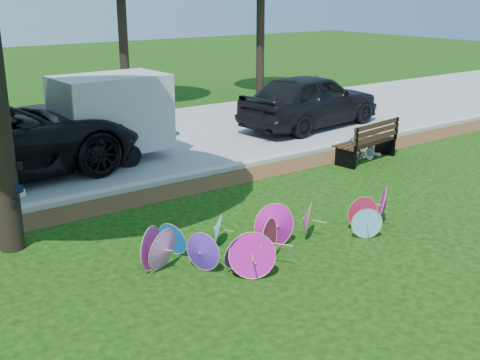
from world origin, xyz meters
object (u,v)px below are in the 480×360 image
at_px(dark_pickup, 310,100).
at_px(cargo_trailer, 112,113).
at_px(person_left, 355,138).
at_px(person_right, 372,137).
at_px(parasol_pile, 262,234).
at_px(park_bench, 365,141).

relative_size(dark_pickup, cargo_trailer, 1.88).
distance_m(dark_pickup, person_left, 4.45).
relative_size(person_left, person_right, 1.08).
bearing_deg(dark_pickup, parasol_pile, 126.01).
bearing_deg(person_left, park_bench, 5.98).
xyz_separation_m(parasol_pile, person_left, (5.74, 3.27, 0.29)).
bearing_deg(dark_pickup, cargo_trailer, 82.24).
relative_size(parasol_pile, person_left, 4.21).
bearing_deg(parasol_pile, cargo_trailer, 85.87).
bearing_deg(person_right, dark_pickup, 95.83).
bearing_deg(park_bench, dark_pickup, 59.64).
height_order(parasol_pile, cargo_trailer, cargo_trailer).
xyz_separation_m(park_bench, person_left, (-0.35, 0.05, 0.11)).
xyz_separation_m(dark_pickup, cargo_trailer, (-7.20, 0.08, 0.39)).
xyz_separation_m(cargo_trailer, person_right, (5.91, -4.05, -0.71)).
bearing_deg(person_right, person_left, -156.24).
distance_m(parasol_pile, person_right, 7.23).
xyz_separation_m(person_left, person_right, (0.70, 0.00, -0.05)).
bearing_deg(cargo_trailer, parasol_pile, -96.01).
bearing_deg(person_right, cargo_trailer, 169.33).
bearing_deg(person_right, parasol_pile, -129.30).
height_order(cargo_trailer, park_bench, cargo_trailer).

